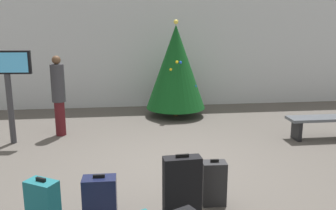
% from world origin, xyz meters
% --- Properties ---
extents(ground_plane, '(16.00, 16.00, 0.00)m').
position_xyz_m(ground_plane, '(0.00, 0.00, 0.00)').
color(ground_plane, '#514C47').
extents(back_wall, '(16.00, 0.20, 3.15)m').
position_xyz_m(back_wall, '(0.00, 4.82, 1.57)').
color(back_wall, '#B7BCC1').
rests_on(back_wall, ground_plane).
extents(holiday_tree, '(1.55, 1.55, 2.51)m').
position_xyz_m(holiday_tree, '(0.61, 3.50, 1.31)').
color(holiday_tree, '#4C3319').
rests_on(holiday_tree, ground_plane).
extents(flight_info_kiosk, '(0.97, 0.17, 1.90)m').
position_xyz_m(flight_info_kiosk, '(-3.04, 1.69, 1.34)').
color(flight_info_kiosk, '#333338').
rests_on(flight_info_kiosk, ground_plane).
extents(waiting_bench, '(1.48, 0.44, 0.48)m').
position_xyz_m(waiting_bench, '(3.43, 1.19, 0.36)').
color(waiting_bench, '#4C5159').
rests_on(waiting_bench, ground_plane).
extents(traveller_0, '(0.36, 0.36, 1.76)m').
position_xyz_m(traveller_0, '(-2.15, 2.12, 0.94)').
color(traveller_0, '#4C1419').
rests_on(traveller_0, ground_plane).
extents(suitcase_1, '(0.43, 0.25, 0.59)m').
position_xyz_m(suitcase_1, '(-1.07, -1.50, 0.27)').
color(suitcase_1, '#141938').
rests_on(suitcase_1, ground_plane).
extents(suitcase_6, '(0.33, 0.23, 0.65)m').
position_xyz_m(suitcase_6, '(0.45, -1.32, 0.30)').
color(suitcase_6, '#232326').
rests_on(suitcase_6, ground_plane).
extents(suitcase_7, '(0.49, 0.23, 0.84)m').
position_xyz_m(suitcase_7, '(-0.03, -1.59, 0.40)').
color(suitcase_7, black).
rests_on(suitcase_7, ground_plane).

